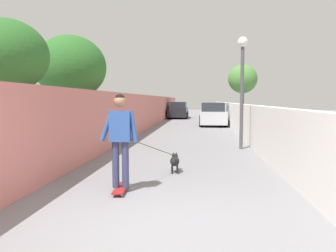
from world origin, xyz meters
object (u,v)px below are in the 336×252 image
object	(u,v)px
lamp_post	(242,72)
person_skateboarder	(120,133)
dog	(174,161)
car_near	(213,115)
tree_left_near	(6,57)
tree_left_mid	(71,68)
car_far	(178,111)
skateboard	(121,188)
tree_right_far	(243,79)

from	to	relation	value
lamp_post	person_skateboarder	xyz separation A→B (m)	(-5.69, 2.89, -1.58)
dog	car_near	world-z (taller)	car_near
tree_left_near	car_near	bearing A→B (deg)	-19.03
person_skateboarder	dog	bearing A→B (deg)	-26.22
tree_left_near	tree_left_mid	bearing A→B (deg)	3.80
dog	car_far	distance (m)	23.30
tree_left_near	dog	world-z (taller)	tree_left_near
skateboard	car_far	xyz separation A→B (m)	(25.00, 0.62, 0.65)
skateboard	car_far	distance (m)	25.02
tree_left_near	lamp_post	xyz separation A→B (m)	(4.42, -5.85, 0.01)
person_skateboarder	car_near	world-z (taller)	person_skateboarder
tree_right_far	dog	world-z (taller)	tree_right_far
car_far	tree_left_mid	bearing A→B (deg)	172.20
dog	car_far	xyz separation A→B (m)	(23.25, 1.48, 0.44)
person_skateboarder	car_far	distance (m)	25.01
tree_right_far	lamp_post	size ratio (longest dim) A/B	1.08
tree_left_near	dog	size ratio (longest dim) A/B	1.73
tree_left_near	tree_right_far	distance (m)	17.60
tree_right_far	dog	bearing A→B (deg)	167.29
tree_left_mid	car_near	world-z (taller)	tree_left_mid
person_skateboarder	car_far	world-z (taller)	person_skateboarder
tree_left_near	person_skateboarder	distance (m)	3.58
tree_left_near	person_skateboarder	bearing A→B (deg)	-113.21
lamp_post	person_skateboarder	world-z (taller)	lamp_post
person_skateboarder	car_far	size ratio (longest dim) A/B	0.40
car_near	car_far	bearing A→B (deg)	18.87
tree_left_mid	dog	distance (m)	6.32
dog	car_near	xyz separation A→B (m)	(14.73, -1.43, 0.44)
lamp_post	car_far	world-z (taller)	lamp_post
car_far	tree_left_near	bearing A→B (deg)	174.38
skateboard	person_skateboarder	xyz separation A→B (m)	(-0.00, -0.00, 1.04)
skateboard	dog	distance (m)	1.97
tree_right_far	car_near	distance (m)	3.28
tree_left_mid	car_far	size ratio (longest dim) A/B	0.92
car_far	dog	bearing A→B (deg)	-176.35
skateboard	dog	world-z (taller)	dog
tree_right_far	car_far	world-z (taller)	tree_right_far
tree_right_far	person_skateboarder	distance (m)	17.93
tree_left_mid	car_far	distance (m)	19.54
tree_right_far	person_skateboarder	xyz separation A→B (m)	(-17.27, 4.36, -2.04)
lamp_post	car_far	distance (m)	19.73
dog	tree_left_mid	bearing A→B (deg)	45.74
car_near	car_far	distance (m)	9.00
tree_left_mid	dog	world-z (taller)	tree_left_mid
car_near	person_skateboarder	bearing A→B (deg)	172.08
dog	car_near	distance (m)	14.80
tree_left_mid	tree_left_near	bearing A→B (deg)	-176.20
skateboard	tree_right_far	bearing A→B (deg)	-14.18
lamp_post	car_near	distance (m)	10.99
tree_left_near	car_near	size ratio (longest dim) A/B	0.81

